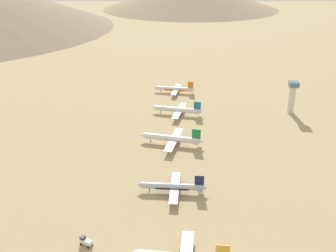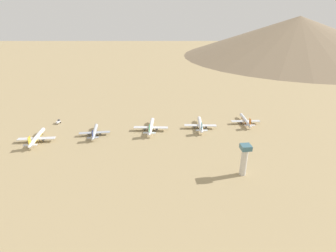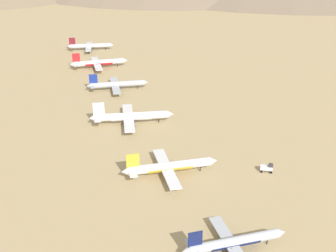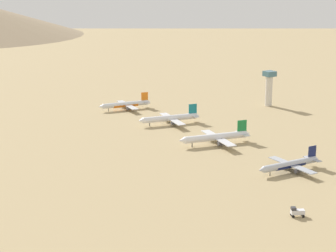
{
  "view_description": "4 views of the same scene",
  "coord_description": "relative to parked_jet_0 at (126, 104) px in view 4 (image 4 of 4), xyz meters",
  "views": [
    {
      "loc": [
        -8.58,
        116.8,
        112.67
      ],
      "look_at": [
        16.35,
        -128.83,
        3.24
      ],
      "focal_mm": 41.77,
      "sensor_mm": 36.0,
      "label": 1
    },
    {
      "loc": [
        -236.48,
        -98.83,
        113.91
      ],
      "look_at": [
        8.68,
        -124.32,
        5.1
      ],
      "focal_mm": 28.76,
      "sensor_mm": 36.0,
      "label": 2
    },
    {
      "loc": [
        -42.88,
        -156.71,
        97.79
      ],
      "look_at": [
        7.73,
        39.44,
        3.4
      ],
      "focal_mm": 47.11,
      "sensor_mm": 36.0,
      "label": 3
    },
    {
      "loc": [
        184.82,
        153.45,
        90.6
      ],
      "look_at": [
        24.2,
        -138.63,
        4.9
      ],
      "focal_mm": 63.89,
      "sensor_mm": 36.0,
      "label": 4
    }
  ],
  "objects": [
    {
      "name": "control_tower",
      "position": [
        -92.74,
        37.1,
        10.3
      ],
      "size": [
        7.2,
        7.2,
        24.59
      ],
      "color": "beige",
      "rests_on": "ground"
    },
    {
      "name": "parked_jet_2",
      "position": [
        -7.05,
        101.21,
        0.51
      ],
      "size": [
        42.46,
        34.66,
        12.26
      ],
      "color": "white",
      "rests_on": "ground"
    },
    {
      "name": "parked_jet_3",
      "position": [
        -12.4,
        156.16,
        -0.13
      ],
      "size": [
        36.39,
        29.5,
        10.51
      ],
      "color": "#B2B7C1",
      "rests_on": "ground"
    },
    {
      "name": "parked_jet_1",
      "position": [
        -6.78,
        50.49,
        0.32
      ],
      "size": [
        40.54,
        33.09,
        11.7
      ],
      "color": "white",
      "rests_on": "ground"
    },
    {
      "name": "parked_jet_0",
      "position": [
        0.0,
        0.0,
        0.0
      ],
      "size": [
        37.75,
        30.69,
        10.88
      ],
      "color": "silver",
      "rests_on": "ground"
    },
    {
      "name": "service_truck",
      "position": [
        20.52,
        199.28,
        -1.54
      ],
      "size": [
        5.7,
        4.5,
        3.9
      ],
      "color": "silver",
      "rests_on": "ground"
    }
  ]
}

